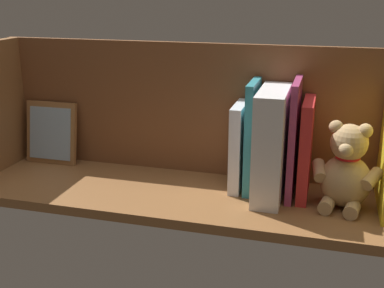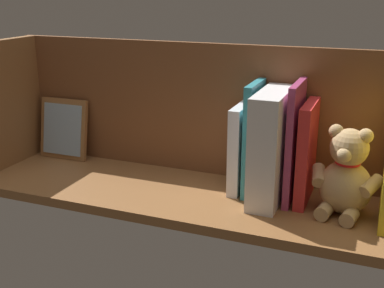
{
  "view_description": "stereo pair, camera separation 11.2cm",
  "coord_description": "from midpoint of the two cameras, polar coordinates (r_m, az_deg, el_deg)",
  "views": [
    {
      "loc": [
        -28.68,
        102.88,
        45.8
      ],
      "look_at": [
        0.0,
        0.0,
        11.58
      ],
      "focal_mm": 46.33,
      "sensor_mm": 36.0,
      "label": 1
    },
    {
      "loc": [
        -39.3,
        99.31,
        45.8
      ],
      "look_at": [
        0.0,
        0.0,
        11.58
      ],
      "focal_mm": 46.33,
      "sensor_mm": 36.0,
      "label": 2
    }
  ],
  "objects": [
    {
      "name": "ground_plane",
      "position": [
        1.17,
        -2.77,
        -5.99
      ],
      "size": [
        108.57,
        30.95,
        2.2
      ],
      "primitive_type": "cube",
      "color": "brown"
    },
    {
      "name": "shelf_back_panel",
      "position": [
        1.23,
        -0.95,
        3.92
      ],
      "size": [
        108.57,
        1.5,
        32.82
      ],
      "primitive_type": "cube",
      "color": "brown",
      "rests_on": "ground_plane"
    },
    {
      "name": "teddy_bear",
      "position": [
        1.09,
        14.56,
        -2.99
      ],
      "size": [
        15.06,
        13.49,
        18.89
      ],
      "rotation": [
        0.0,
        0.0,
        -0.19
      ],
      "color": "tan",
      "rests_on": "ground_plane"
    },
    {
      "name": "book_2",
      "position": [
        1.12,
        10.21,
        -0.6
      ],
      "size": [
        2.38,
        14.45,
        22.18
      ],
      "primitive_type": "cube",
      "color": "red",
      "rests_on": "ground_plane"
    },
    {
      "name": "book_3",
      "position": [
        1.11,
        8.85,
        0.53
      ],
      "size": [
        1.48,
        14.74,
        26.44
      ],
      "primitive_type": "cube",
      "color": "#B23F72",
      "rests_on": "ground_plane"
    },
    {
      "name": "dictionary_thick_white",
      "position": [
        1.1,
        6.27,
        -0.05
      ],
      "size": [
        6.21,
        18.92,
        24.59
      ],
      "primitive_type": "cube",
      "color": "white",
      "rests_on": "ground_plane"
    },
    {
      "name": "book_4",
      "position": [
        1.14,
        4.15,
        0.84
      ],
      "size": [
        1.76,
        12.91,
        25.57
      ],
      "primitive_type": "cube",
      "color": "teal",
      "rests_on": "ground_plane"
    },
    {
      "name": "book_5",
      "position": [
        1.15,
        2.67,
        -0.31
      ],
      "size": [
        2.59,
        12.55,
        20.14
      ],
      "primitive_type": "cube",
      "color": "silver",
      "rests_on": "ground_plane"
    },
    {
      "name": "picture_frame_leaning",
      "position": [
        1.39,
        -18.14,
        1.21
      ],
      "size": [
        14.32,
        4.21,
        16.52
      ],
      "color": "#9E6B3D",
      "rests_on": "ground_plane"
    }
  ]
}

